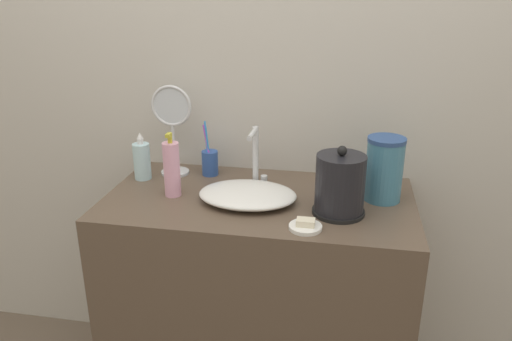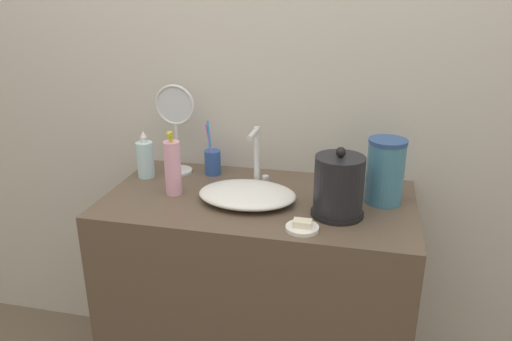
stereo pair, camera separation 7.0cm
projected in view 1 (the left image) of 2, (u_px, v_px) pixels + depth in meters
The scene contains 11 objects.
wall_back at pixel (273, 56), 1.84m from camera, with size 6.00×0.04×2.60m.
vanity_counter at pixel (258, 302), 1.87m from camera, with size 1.06×0.56×0.86m.
sink_basin at pixel (248, 195), 1.68m from camera, with size 0.33×0.25×0.05m.
faucet at pixel (256, 155), 1.77m from camera, with size 0.06×0.13×0.22m.
electric_kettle at pixel (340, 187), 1.57m from camera, with size 0.17×0.17×0.23m.
toothbrush_cup at pixel (210, 162), 1.91m from camera, with size 0.06×0.06×0.21m.
lotion_bottle at pixel (172, 169), 1.71m from camera, with size 0.06×0.06×0.23m.
shampoo_bottle at pixel (142, 160), 1.86m from camera, with size 0.06×0.06×0.18m.
soap_dish at pixel (305, 226), 1.50m from camera, with size 0.10×0.10×0.03m.
vanity_mirror at pixel (172, 124), 1.87m from camera, with size 0.16×0.11×0.35m.
water_pitcher at pixel (384, 169), 1.67m from camera, with size 0.13×0.13×0.22m.
Camera 1 is at (0.28, -1.27, 1.56)m, focal length 35.00 mm.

